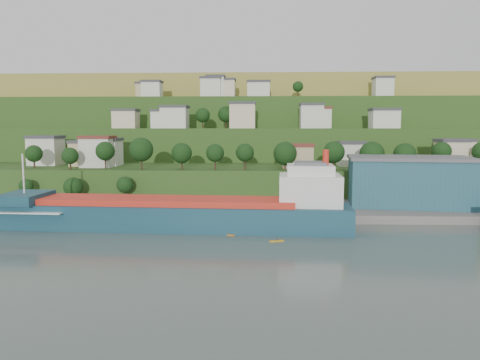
# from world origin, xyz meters

# --- Properties ---
(ground) EXTENTS (500.00, 500.00, 0.00)m
(ground) POSITION_xyz_m (0.00, 0.00, 0.00)
(ground) COLOR #404E48
(ground) RESTS_ON ground
(quay) EXTENTS (220.00, 26.00, 4.00)m
(quay) POSITION_xyz_m (20.00, 28.00, 0.00)
(quay) COLOR slate
(quay) RESTS_ON ground
(pebble_beach) EXTENTS (40.00, 18.00, 2.40)m
(pebble_beach) POSITION_xyz_m (-55.00, 22.00, 0.00)
(pebble_beach) COLOR slate
(pebble_beach) RESTS_ON ground
(hillside) EXTENTS (360.00, 210.61, 96.00)m
(hillside) POSITION_xyz_m (-0.02, 168.70, 0.07)
(hillside) COLOR #284719
(hillside) RESTS_ON ground
(cargo_ship_near) EXTENTS (77.59, 15.77, 19.82)m
(cargo_ship_near) POSITION_xyz_m (-12.76, 8.96, 3.16)
(cargo_ship_near) COLOR #14364D
(cargo_ship_near) RESTS_ON ground
(warehouse) EXTENTS (33.09, 22.64, 12.80)m
(warehouse) POSITION_xyz_m (42.51, 31.00, 8.43)
(warehouse) COLOR #205B61
(warehouse) RESTS_ON quay
(caravan) EXTENTS (7.32, 4.59, 3.17)m
(caravan) POSITION_xyz_m (-50.63, 24.49, 2.79)
(caravan) COLOR white
(caravan) RESTS_ON pebble_beach
(dinghy) EXTENTS (4.31, 2.32, 0.82)m
(dinghy) POSITION_xyz_m (-48.64, 17.16, 1.61)
(dinghy) COLOR silver
(dinghy) RESTS_ON pebble_beach
(kayak_orange) EXTENTS (2.95, 1.39, 0.73)m
(kayak_orange) POSITION_xyz_m (-3.03, 2.50, 0.22)
(kayak_orange) COLOR orange
(kayak_orange) RESTS_ON ground
(kayak_yellow) EXTENTS (2.97, 1.34, 0.74)m
(kayak_yellow) POSITION_xyz_m (6.87, -2.32, 0.22)
(kayak_yellow) COLOR gold
(kayak_yellow) RESTS_ON ground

